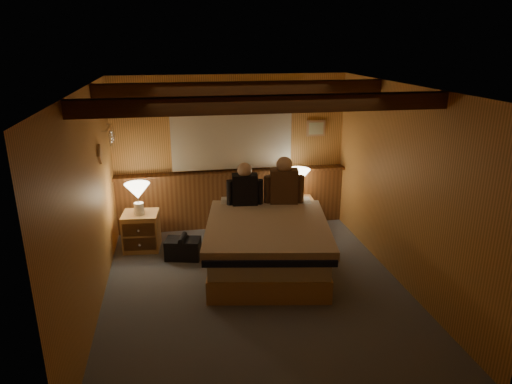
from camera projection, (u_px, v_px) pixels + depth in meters
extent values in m
plane|color=#4F535D|center=(256.00, 289.00, 5.54)|extent=(4.20, 4.20, 0.00)
plane|color=#B88945|center=(256.00, 88.00, 4.78)|extent=(4.20, 4.20, 0.00)
plane|color=#D0914A|center=(232.00, 153.00, 7.12)|extent=(3.60, 0.00, 3.60)
plane|color=#D0914A|center=(90.00, 206.00, 4.85)|extent=(0.00, 4.20, 4.20)
plane|color=#D0914A|center=(403.00, 187.00, 5.47)|extent=(0.00, 4.20, 4.20)
plane|color=#D0914A|center=(310.00, 292.00, 3.20)|extent=(3.60, 0.00, 3.60)
cube|color=brown|center=(233.00, 200.00, 7.30)|extent=(3.60, 0.12, 0.90)
cube|color=brown|center=(233.00, 172.00, 7.09)|extent=(3.60, 0.22, 0.04)
cylinder|color=#432710|center=(231.00, 99.00, 6.77)|extent=(2.10, 0.05, 0.05)
sphere|color=#432710|center=(159.00, 100.00, 6.59)|extent=(0.08, 0.08, 0.08)
sphere|color=#432710|center=(300.00, 97.00, 6.95)|extent=(0.08, 0.08, 0.08)
cube|color=beige|center=(232.00, 135.00, 6.96)|extent=(1.85, 0.08, 1.05)
cube|color=#432710|center=(267.00, 104.00, 4.25)|extent=(3.60, 0.15, 0.16)
cube|color=#432710|center=(243.00, 88.00, 5.65)|extent=(3.60, 0.15, 0.16)
cylinder|color=silver|center=(108.00, 128.00, 6.18)|extent=(0.03, 0.55, 0.03)
torus|color=silver|center=(110.00, 138.00, 6.08)|extent=(0.01, 0.21, 0.21)
torus|color=silver|center=(112.00, 135.00, 6.30)|extent=(0.01, 0.21, 0.21)
cube|color=tan|center=(316.00, 128.00, 7.22)|extent=(0.30, 0.03, 0.25)
cube|color=beige|center=(316.00, 128.00, 7.20)|extent=(0.24, 0.01, 0.19)
cube|color=#AD8549|center=(267.00, 256.00, 6.07)|extent=(1.75, 2.14, 0.29)
cube|color=silver|center=(267.00, 239.00, 5.98)|extent=(1.70, 2.09, 0.23)
cube|color=black|center=(268.00, 236.00, 5.71)|extent=(1.74, 1.77, 0.08)
cube|color=#CC8C90|center=(267.00, 227.00, 5.81)|extent=(1.81, 1.96, 0.11)
cube|color=silver|center=(241.00, 205.00, 6.63)|extent=(0.62, 0.42, 0.15)
cube|color=silver|center=(291.00, 205.00, 6.63)|extent=(0.62, 0.42, 0.15)
cube|color=#AD8549|center=(142.00, 231.00, 6.55)|extent=(0.53, 0.49, 0.54)
cube|color=brown|center=(139.00, 230.00, 6.32)|extent=(0.45, 0.06, 0.19)
cube|color=brown|center=(140.00, 244.00, 6.38)|extent=(0.45, 0.06, 0.19)
cylinder|color=silver|center=(139.00, 230.00, 6.32)|extent=(0.03, 0.03, 0.03)
cylinder|color=silver|center=(140.00, 244.00, 6.38)|extent=(0.03, 0.03, 0.03)
cube|color=#AD8549|center=(298.00, 213.00, 7.30)|extent=(0.48, 0.44, 0.49)
cube|color=brown|center=(301.00, 212.00, 7.09)|extent=(0.40, 0.05, 0.17)
cube|color=brown|center=(301.00, 223.00, 7.15)|extent=(0.40, 0.05, 0.17)
cylinder|color=silver|center=(301.00, 212.00, 7.09)|extent=(0.03, 0.03, 0.03)
cylinder|color=silver|center=(301.00, 223.00, 7.15)|extent=(0.03, 0.03, 0.03)
cylinder|color=white|center=(139.00, 209.00, 6.39)|extent=(0.14, 0.14, 0.17)
cylinder|color=silver|center=(138.00, 201.00, 6.36)|extent=(0.02, 0.02, 0.10)
cone|color=#FAEEC3|center=(137.00, 191.00, 6.31)|extent=(0.35, 0.35, 0.21)
cylinder|color=white|center=(297.00, 194.00, 7.15)|extent=(0.15, 0.15, 0.19)
cylinder|color=silver|center=(298.00, 186.00, 7.11)|extent=(0.03, 0.03, 0.11)
cone|color=#FAEEC3|center=(298.00, 177.00, 7.06)|extent=(0.38, 0.38, 0.23)
cube|color=black|center=(245.00, 190.00, 6.40)|extent=(0.37, 0.24, 0.46)
cylinder|color=black|center=(230.00, 193.00, 6.40)|extent=(0.11, 0.11, 0.37)
cylinder|color=black|center=(259.00, 192.00, 6.43)|extent=(0.11, 0.11, 0.37)
sphere|color=tan|center=(245.00, 170.00, 6.31)|extent=(0.20, 0.20, 0.20)
cube|color=#452D1B|center=(284.00, 187.00, 6.46)|extent=(0.42, 0.29, 0.51)
cylinder|color=#452D1B|center=(268.00, 190.00, 6.47)|extent=(0.12, 0.12, 0.41)
cylinder|color=#452D1B|center=(300.00, 190.00, 6.48)|extent=(0.12, 0.12, 0.41)
sphere|color=tan|center=(284.00, 165.00, 6.36)|extent=(0.23, 0.23, 0.23)
cube|color=black|center=(183.00, 249.00, 6.29)|extent=(0.52, 0.38, 0.28)
cylinder|color=black|center=(183.00, 238.00, 6.24)|extent=(0.14, 0.29, 0.08)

